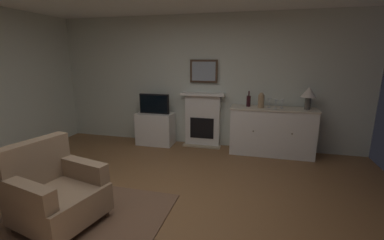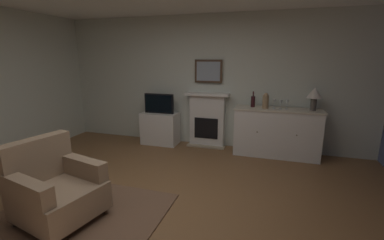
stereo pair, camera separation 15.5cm
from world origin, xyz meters
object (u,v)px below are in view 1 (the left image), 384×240
(vase_decorative, at_px, (261,100))
(armchair, at_px, (54,192))
(sideboard_cabinet, at_px, (272,131))
(wine_glass_left, at_px, (270,101))
(framed_picture, at_px, (204,71))
(table_lamp, at_px, (309,94))
(wine_glass_center, at_px, (276,102))
(tv_set, at_px, (154,104))
(wine_glass_right, at_px, (282,102))
(tv_cabinet, at_px, (156,129))
(fireplace_unit, at_px, (203,120))
(wine_bottle, at_px, (249,101))

(vase_decorative, distance_m, armchair, 3.53)
(sideboard_cabinet, height_order, wine_glass_left, wine_glass_left)
(framed_picture, relative_size, table_lamp, 1.38)
(framed_picture, height_order, armchair, framed_picture)
(framed_picture, height_order, wine_glass_left, framed_picture)
(table_lamp, relative_size, wine_glass_left, 2.42)
(wine_glass_center, xyz_separation_m, tv_set, (-2.36, 0.03, -0.15))
(wine_glass_right, height_order, tv_cabinet, wine_glass_right)
(framed_picture, bearing_deg, fireplace_unit, -90.00)
(wine_glass_left, relative_size, tv_set, 0.27)
(wine_glass_center, distance_m, tv_cabinet, 2.46)
(tv_cabinet, bearing_deg, wine_bottle, 0.47)
(vase_decorative, xyz_separation_m, tv_set, (-2.10, 0.04, -0.17))
(table_lamp, distance_m, armchair, 4.11)
(framed_picture, xyz_separation_m, sideboard_cabinet, (1.35, -0.22, -1.07))
(wine_glass_left, relative_size, wine_glass_right, 1.00)
(wine_glass_left, xyz_separation_m, tv_cabinet, (-2.25, 0.00, -0.68))
(fireplace_unit, relative_size, vase_decorative, 3.91)
(wine_glass_center, bearing_deg, table_lamp, 4.10)
(table_lamp, bearing_deg, wine_bottle, 178.30)
(table_lamp, height_order, wine_bottle, table_lamp)
(fireplace_unit, relative_size, wine_glass_right, 6.67)
(fireplace_unit, xyz_separation_m, wine_glass_center, (1.39, -0.22, 0.46))
(framed_picture, distance_m, sideboard_cabinet, 1.74)
(wine_glass_center, height_order, armchair, wine_glass_center)
(fireplace_unit, distance_m, wine_bottle, 1.02)
(wine_glass_left, bearing_deg, tv_cabinet, 180.00)
(framed_picture, height_order, tv_set, framed_picture)
(fireplace_unit, bearing_deg, armchair, -108.63)
(sideboard_cabinet, relative_size, wine_glass_right, 9.28)
(wine_glass_left, bearing_deg, framed_picture, 170.76)
(fireplace_unit, relative_size, framed_picture, 2.00)
(fireplace_unit, height_order, wine_glass_left, fireplace_unit)
(table_lamp, xyz_separation_m, armchair, (-2.92, -2.79, -0.79))
(sideboard_cabinet, relative_size, tv_cabinet, 2.04)
(table_lamp, xyz_separation_m, vase_decorative, (-0.80, -0.05, -0.14))
(wine_bottle, height_order, armchair, wine_bottle)
(table_lamp, relative_size, tv_set, 0.65)
(tv_set, xyz_separation_m, armchair, (-0.02, -2.78, -0.48))
(table_lamp, xyz_separation_m, wine_glass_right, (-0.43, 0.00, -0.16))
(armchair, bearing_deg, tv_cabinet, 89.50)
(armchair, bearing_deg, sideboard_cabinet, 49.87)
(vase_decorative, relative_size, armchair, 0.29)
(table_lamp, xyz_separation_m, wine_glass_center, (-0.54, -0.04, -0.16))
(wine_glass_left, bearing_deg, table_lamp, -1.33)
(wine_glass_center, bearing_deg, wine_glass_right, 20.80)
(tv_cabinet, bearing_deg, vase_decorative, -1.77)
(tv_set, relative_size, armchair, 0.65)
(sideboard_cabinet, relative_size, wine_glass_left, 9.28)
(wine_bottle, relative_size, vase_decorative, 1.03)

